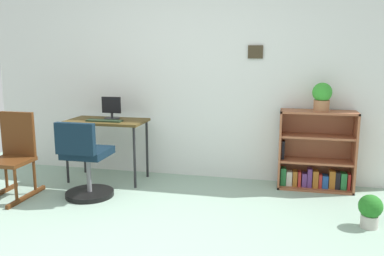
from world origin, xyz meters
The scene contains 10 objects.
ground_plane centered at (0.00, 0.00, 0.00)m, with size 6.24×6.24×0.00m, color #8DAA98.
wall_back centered at (0.00, 2.15, 1.28)m, with size 5.20×0.12×2.56m.
desk centered at (-0.87, 1.70, 0.68)m, with size 0.94×0.51×0.75m.
monitor centered at (-0.85, 1.79, 0.87)m, with size 0.24×0.19×0.27m.
keyboard centered at (-0.85, 1.60, 0.76)m, with size 0.43×0.12×0.02m, color #20321F.
office_chair centered at (-0.83, 1.06, 0.37)m, with size 0.52×0.55×0.85m.
rocking_chair centered at (-1.63, 0.97, 0.46)m, with size 0.42×0.64×0.91m.
bookshelf_low centered at (1.58, 1.95, 0.39)m, with size 0.83×0.30×0.90m.
potted_plant_on_shelf centered at (1.60, 1.90, 1.07)m, with size 0.21×0.21×0.32m.
potted_plant_floor centered at (1.98, 0.94, 0.17)m, with size 0.21×0.21×0.30m.
Camera 1 is at (1.18, -2.67, 1.53)m, focal length 37.23 mm.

